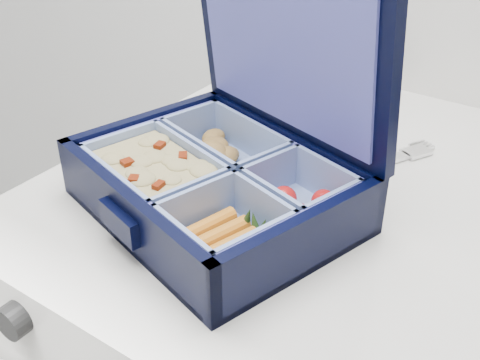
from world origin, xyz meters
The scene contains 3 objects.
bento_box centered at (-0.17, 1.52, 0.99)m, with size 0.25×0.20×0.06m, color black, non-canonical shape.
burner_grate_rear centered at (-0.23, 1.82, 0.97)m, with size 0.18×0.18×0.02m, color black.
fork centered at (-0.09, 1.67, 0.96)m, with size 0.03×0.20×0.01m, color silver, non-canonical shape.
Camera 1 is at (0.13, 1.14, 1.30)m, focal length 45.00 mm.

